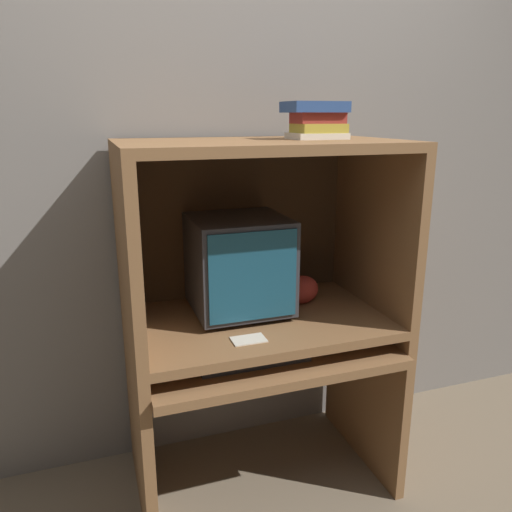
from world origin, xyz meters
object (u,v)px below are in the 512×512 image
Objects in this scene: crt_monitor at (239,264)px; book_stack at (317,120)px; keyboard at (253,359)px; mouse at (321,347)px; snack_bag at (302,290)px.

book_stack is at bearing -12.77° from crt_monitor.
keyboard is 0.93m from book_stack.
mouse is 0.87m from book_stack.
keyboard is 0.43m from snack_bag.
snack_bag is at bearing 40.71° from keyboard.
keyboard is at bearing -96.03° from crt_monitor.
book_stack reaches higher than snack_bag.
mouse is at bearing -97.09° from snack_bag.
crt_monitor reaches higher than snack_bag.
snack_bag reaches higher than mouse.
keyboard and mouse have the same top height.
crt_monitor reaches higher than keyboard.
crt_monitor is 6.83× the size of mouse.
book_stack reaches higher than keyboard.
snack_bag is 0.67× the size of book_stack.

